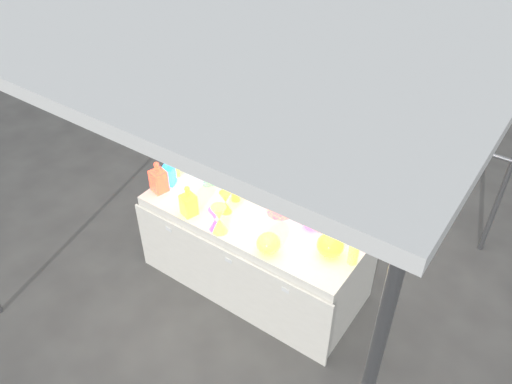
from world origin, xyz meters
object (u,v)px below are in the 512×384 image
Objects in this scene: lampshade_0 at (281,199)px; decanter_0 at (188,200)px; display_table at (255,247)px; bottle_0 at (237,156)px; cardboard_box_closed at (374,128)px; globe_0 at (330,246)px.

decanter_0 is at bearing -144.76° from lampshade_0.
decanter_0 is (-0.41, -0.30, 0.51)m from display_table.
bottle_0 is 0.65m from lampshade_0.
cardboard_box_closed is 2.91× the size of globe_0.
bottle_0 is 0.66m from decanter_0.
lampshade_0 is at bearing -21.55° from bottle_0.
lampshade_0 is (0.57, 0.43, -0.00)m from decanter_0.
cardboard_box_closed is 2.89m from globe_0.
display_table is 7.18× the size of lampshade_0.
globe_0 is at bearing -20.59° from bottle_0.
cardboard_box_closed is (-0.11, 2.64, -0.17)m from display_table.
decanter_0 is 1.03× the size of lampshade_0.
globe_0 is at bearing -21.19° from lampshade_0.
bottle_0 is at bearing 159.41° from globe_0.
decanter_0 is 1.13m from globe_0.
lampshade_0 is at bearing 160.49° from globe_0.
bottle_0 reaches higher than cardboard_box_closed.
cardboard_box_closed is 2.14× the size of decanter_0.
cardboard_box_closed is at bearing 106.54° from globe_0.
cardboard_box_closed is at bearing 81.64° from bottle_0.
globe_0 is (0.69, -0.07, 0.45)m from display_table.
decanter_0 reaches higher than lampshade_0.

